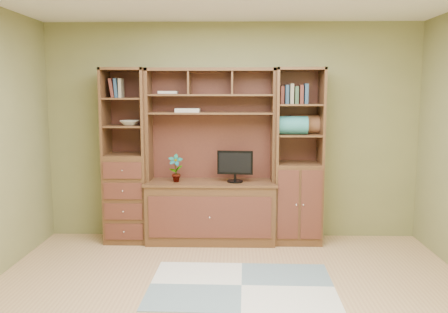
{
  "coord_description": "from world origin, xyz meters",
  "views": [
    {
      "loc": [
        0.04,
        -3.75,
        1.77
      ],
      "look_at": [
        -0.08,
        1.2,
        1.1
      ],
      "focal_mm": 38.0,
      "sensor_mm": 36.0,
      "label": 1
    }
  ],
  "objects_px": {
    "center_hutch": "(211,157)",
    "left_tower": "(126,156)",
    "right_tower": "(298,156)",
    "monitor": "(235,161)"
  },
  "relations": [
    {
      "from": "center_hutch",
      "to": "monitor",
      "type": "xyz_separation_m",
      "value": [
        0.29,
        -0.03,
        -0.04
      ]
    },
    {
      "from": "center_hutch",
      "to": "right_tower",
      "type": "distance_m",
      "value": 1.03
    },
    {
      "from": "center_hutch",
      "to": "left_tower",
      "type": "height_order",
      "value": "same"
    },
    {
      "from": "right_tower",
      "to": "monitor",
      "type": "bearing_deg",
      "value": -174.2
    },
    {
      "from": "right_tower",
      "to": "center_hutch",
      "type": "bearing_deg",
      "value": -177.77
    },
    {
      "from": "center_hutch",
      "to": "right_tower",
      "type": "xyz_separation_m",
      "value": [
        1.02,
        0.04,
        0.0
      ]
    },
    {
      "from": "center_hutch",
      "to": "right_tower",
      "type": "bearing_deg",
      "value": 2.23
    },
    {
      "from": "left_tower",
      "to": "right_tower",
      "type": "bearing_deg",
      "value": 0.0
    },
    {
      "from": "left_tower",
      "to": "monitor",
      "type": "bearing_deg",
      "value": -3.34
    },
    {
      "from": "center_hutch",
      "to": "left_tower",
      "type": "bearing_deg",
      "value": 177.71
    }
  ]
}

